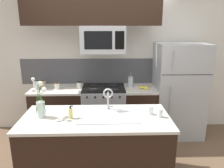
{
  "coord_description": "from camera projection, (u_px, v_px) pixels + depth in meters",
  "views": [
    {
      "loc": [
        0.04,
        -2.86,
        2.03
      ],
      "look_at": [
        0.13,
        0.27,
        1.16
      ],
      "focal_mm": 35.0,
      "sensor_mm": 36.0,
      "label": 1
    }
  ],
  "objects": [
    {
      "name": "ground_plane",
      "position": [
        104.0,
        163.0,
        3.29
      ],
      "size": [
        10.0,
        10.0,
        0.0
      ],
      "primitive_type": "plane",
      "color": "brown"
    },
    {
      "name": "rear_partition",
      "position": [
        119.0,
        63.0,
        4.19
      ],
      "size": [
        5.2,
        0.1,
        2.6
      ],
      "primitive_type": "cube",
      "color": "silver",
      "rests_on": "ground"
    },
    {
      "name": "splash_band",
      "position": [
        104.0,
        71.0,
        4.16
      ],
      "size": [
        3.12,
        0.01,
        0.48
      ],
      "primitive_type": "cube",
      "color": "#4C4C51",
      "rests_on": "rear_partition"
    },
    {
      "name": "back_counter_left",
      "position": [
        59.0,
        112.0,
        4.02
      ],
      "size": [
        0.93,
        0.65,
        0.91
      ],
      "color": "black",
      "rests_on": "ground"
    },
    {
      "name": "back_counter_right",
      "position": [
        139.0,
        111.0,
        4.06
      ],
      "size": [
        0.58,
        0.65,
        0.91
      ],
      "color": "black",
      "rests_on": "ground"
    },
    {
      "name": "stove_range",
      "position": [
        104.0,
        111.0,
        4.04
      ],
      "size": [
        0.76,
        0.64,
        0.93
      ],
      "color": "#A8AAAF",
      "rests_on": "ground"
    },
    {
      "name": "microwave",
      "position": [
        103.0,
        39.0,
        3.67
      ],
      "size": [
        0.74,
        0.4,
        0.45
      ],
      "color": "#A8AAAF"
    },
    {
      "name": "upper_cabinet_band",
      "position": [
        92.0,
        6.0,
        3.49
      ],
      "size": [
        2.22,
        0.34,
        0.6
      ],
      "primitive_type": "cube",
      "color": "black"
    },
    {
      "name": "refrigerator",
      "position": [
        178.0,
        90.0,
        3.99
      ],
      "size": [
        0.86,
        0.74,
        1.7
      ],
      "color": "#A8AAAF",
      "rests_on": "ground"
    },
    {
      "name": "storage_jar_tall",
      "position": [
        36.0,
        84.0,
        3.83
      ],
      "size": [
        0.11,
        0.11,
        0.17
      ],
      "color": "silver",
      "rests_on": "back_counter_left"
    },
    {
      "name": "storage_jar_medium",
      "position": [
        43.0,
        84.0,
        3.83
      ],
      "size": [
        0.09,
        0.09,
        0.17
      ],
      "color": "#997F5B",
      "rests_on": "back_counter_left"
    },
    {
      "name": "storage_jar_short",
      "position": [
        57.0,
        86.0,
        3.87
      ],
      "size": [
        0.1,
        0.1,
        0.11
      ],
      "color": "silver",
      "rests_on": "back_counter_left"
    },
    {
      "name": "storage_jar_squat",
      "position": [
        79.0,
        85.0,
        3.91
      ],
      "size": [
        0.1,
        0.1,
        0.12
      ],
      "color": "silver",
      "rests_on": "back_counter_left"
    },
    {
      "name": "banana_bunch",
      "position": [
        144.0,
        88.0,
        3.87
      ],
      "size": [
        0.19,
        0.12,
        0.08
      ],
      "color": "yellow",
      "rests_on": "back_counter_right"
    },
    {
      "name": "french_press",
      "position": [
        131.0,
        82.0,
        3.96
      ],
      "size": [
        0.09,
        0.09,
        0.27
      ],
      "color": "silver",
      "rests_on": "back_counter_right"
    },
    {
      "name": "island_counter",
      "position": [
        97.0,
        149.0,
        2.83
      ],
      "size": [
        1.84,
        0.83,
        0.91
      ],
      "color": "black",
      "rests_on": "ground"
    },
    {
      "name": "kitchen_sink",
      "position": [
        108.0,
        122.0,
        2.73
      ],
      "size": [
        0.76,
        0.44,
        0.16
      ],
      "color": "#ADAFB5",
      "rests_on": "island_counter"
    },
    {
      "name": "sink_faucet",
      "position": [
        108.0,
        96.0,
        2.87
      ],
      "size": [
        0.14,
        0.14,
        0.31
      ],
      "color": "#B7BABF",
      "rests_on": "island_counter"
    },
    {
      "name": "dish_soap_bottle",
      "position": [
        71.0,
        113.0,
        2.65
      ],
      "size": [
        0.06,
        0.05,
        0.16
      ],
      "color": "#DBCC75",
      "rests_on": "island_counter"
    },
    {
      "name": "drinking_glass",
      "position": [
        150.0,
        110.0,
        2.77
      ],
      "size": [
        0.08,
        0.08,
        0.11
      ],
      "color": "silver",
      "rests_on": "island_counter"
    },
    {
      "name": "spare_glass",
      "position": [
        160.0,
        113.0,
        2.69
      ],
      "size": [
        0.07,
        0.07,
        0.1
      ],
      "color": "silver",
      "rests_on": "island_counter"
    },
    {
      "name": "flower_vase",
      "position": [
        41.0,
        104.0,
        2.67
      ],
      "size": [
        0.2,
        0.19,
        0.49
      ],
      "color": "silver",
      "rests_on": "island_counter"
    }
  ]
}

